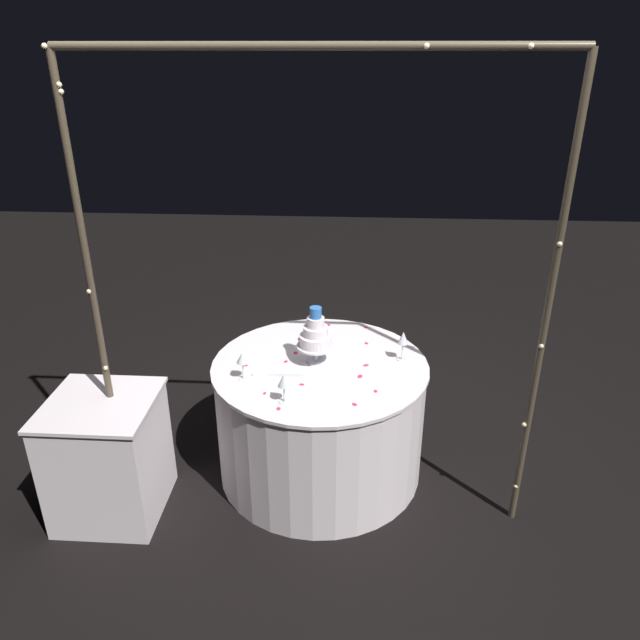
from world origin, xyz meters
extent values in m
plane|color=black|center=(0.00, 0.00, 0.00)|extent=(12.00, 12.00, 0.00)
cylinder|color=#473D2D|center=(-1.10, 0.35, 1.20)|extent=(0.04, 0.04, 2.39)
cylinder|color=#473D2D|center=(1.10, 0.35, 1.20)|extent=(0.04, 0.04, 2.39)
cylinder|color=#473D2D|center=(0.00, 0.35, 2.39)|extent=(2.20, 0.04, 0.04)
sphere|color=#F9EAB2|center=(-1.10, 0.35, 0.17)|extent=(0.02, 0.02, 0.02)
sphere|color=#F9EAB2|center=(1.09, 0.37, 0.88)|extent=(0.02, 0.02, 0.02)
sphere|color=#F9EAB2|center=(-0.85, 0.37, 2.39)|extent=(0.02, 0.02, 0.02)
sphere|color=#F9EAB2|center=(-1.10, 0.34, 1.79)|extent=(0.02, 0.02, 0.02)
sphere|color=#F9EAB2|center=(1.08, 0.36, 2.24)|extent=(0.02, 0.02, 0.02)
sphere|color=#F9EAB2|center=(-0.45, 0.37, 2.39)|extent=(0.02, 0.02, 0.02)
sphere|color=#F9EAB2|center=(-1.10, 0.37, 1.59)|extent=(0.02, 0.02, 0.02)
sphere|color=#F9EAB2|center=(1.08, 0.36, 2.22)|extent=(0.02, 0.02, 0.02)
sphere|color=#F9EAB2|center=(-0.07, 0.34, 2.39)|extent=(0.02, 0.02, 0.02)
sphere|color=#F9EAB2|center=(-1.09, 0.36, 0.22)|extent=(0.02, 0.02, 0.02)
sphere|color=#F9EAB2|center=(1.10, 0.35, 0.78)|extent=(0.02, 0.02, 0.02)
sphere|color=#F9EAB2|center=(0.33, 0.36, 2.39)|extent=(0.02, 0.02, 0.02)
sphere|color=#F9EAB2|center=(-1.08, 0.36, 0.62)|extent=(0.02, 0.02, 0.02)
sphere|color=#F9EAB2|center=(1.11, 0.35, 1.93)|extent=(0.02, 0.02, 0.02)
sphere|color=#F9EAB2|center=(0.69, 0.35, 2.39)|extent=(0.02, 0.02, 0.02)
sphere|color=#F9EAB2|center=(-1.09, 0.37, 1.08)|extent=(0.02, 0.02, 0.02)
sphere|color=#F9EAB2|center=(1.11, 0.37, 1.31)|extent=(0.02, 0.02, 0.02)
sphere|color=#F9EAB2|center=(1.11, 0.37, 2.39)|extent=(0.02, 0.02, 0.02)
cylinder|color=white|center=(0.00, 0.00, 0.36)|extent=(1.22, 1.22, 0.72)
cylinder|color=white|center=(0.00, 0.00, 0.73)|extent=(1.25, 1.25, 0.02)
cube|color=white|center=(1.14, 0.42, 0.34)|extent=(0.54, 0.54, 0.68)
cube|color=white|center=(1.14, 0.42, 0.69)|extent=(0.57, 0.57, 0.02)
cylinder|color=silver|center=(0.03, -0.03, 0.74)|extent=(0.11, 0.11, 0.01)
cylinder|color=silver|center=(0.03, -0.03, 0.79)|extent=(0.02, 0.02, 0.09)
cylinder|color=silver|center=(0.03, -0.03, 0.84)|extent=(0.22, 0.22, 0.01)
cylinder|color=white|center=(0.03, -0.03, 0.87)|extent=(0.18, 0.18, 0.06)
cylinder|color=white|center=(0.03, -0.03, 0.93)|extent=(0.14, 0.14, 0.05)
cylinder|color=white|center=(0.03, -0.03, 0.99)|extent=(0.10, 0.10, 0.06)
cylinder|color=#2D6BB7|center=(0.03, -0.03, 1.05)|extent=(0.07, 0.07, 0.06)
cylinder|color=silver|center=(0.16, 0.41, 0.74)|extent=(0.06, 0.06, 0.00)
cylinder|color=silver|center=(0.16, 0.41, 0.79)|extent=(0.01, 0.01, 0.09)
cone|color=silver|center=(0.16, 0.41, 0.87)|extent=(0.06, 0.06, 0.07)
cylinder|color=silver|center=(0.08, -0.26, 0.74)|extent=(0.06, 0.06, 0.00)
cylinder|color=silver|center=(0.08, -0.26, 0.78)|extent=(0.01, 0.01, 0.08)
cone|color=silver|center=(0.08, -0.26, 0.85)|extent=(0.06, 0.06, 0.05)
cylinder|color=silver|center=(-0.47, -0.08, 0.74)|extent=(0.06, 0.06, 0.00)
cylinder|color=silver|center=(-0.47, -0.08, 0.79)|extent=(0.01, 0.01, 0.10)
cone|color=silver|center=(-0.47, -0.08, 0.88)|extent=(0.06, 0.06, 0.07)
cylinder|color=silver|center=(0.41, 0.19, 0.74)|extent=(0.06, 0.06, 0.00)
cylinder|color=silver|center=(0.41, 0.19, 0.79)|extent=(0.01, 0.01, 0.10)
cone|color=silver|center=(0.41, 0.19, 0.87)|extent=(0.07, 0.07, 0.06)
cube|color=silver|center=(0.18, 0.14, 0.74)|extent=(0.22, 0.03, 0.01)
cube|color=white|center=(0.32, 0.15, 0.74)|extent=(0.09, 0.02, 0.01)
ellipsoid|color=#E02D47|center=(-0.23, 0.13, 0.74)|extent=(0.04, 0.04, 0.00)
ellipsoid|color=#E02D47|center=(0.06, -0.36, 0.74)|extent=(0.05, 0.04, 0.00)
ellipsoid|color=#E02D47|center=(0.08, 0.23, 0.74)|extent=(0.03, 0.02, 0.00)
ellipsoid|color=#E02D47|center=(0.42, 0.04, 0.74)|extent=(0.04, 0.04, 0.00)
ellipsoid|color=#E02D47|center=(-0.02, -0.52, 0.74)|extent=(0.04, 0.05, 0.00)
ellipsoid|color=#E02D47|center=(-0.26, 0.00, 0.74)|extent=(0.04, 0.04, 0.00)
ellipsoid|color=#E02D47|center=(0.27, 0.34, 0.74)|extent=(0.02, 0.03, 0.00)
ellipsoid|color=#E02D47|center=(0.15, -0.12, 0.74)|extent=(0.04, 0.04, 0.00)
ellipsoid|color=#E02D47|center=(-0.31, 0.28, 0.74)|extent=(0.02, 0.03, 0.00)
ellipsoid|color=#E02D47|center=(0.14, -0.30, 0.74)|extent=(0.03, 0.04, 0.00)
ellipsoid|color=#E02D47|center=(0.18, 0.48, 0.74)|extent=(0.03, 0.03, 0.00)
ellipsoid|color=#E02D47|center=(0.20, -0.01, 0.74)|extent=(0.03, 0.04, 0.00)
ellipsoid|color=#E02D47|center=(-0.20, 0.41, 0.74)|extent=(0.04, 0.04, 0.00)
ellipsoid|color=#E02D47|center=(0.12, -0.19, 0.74)|extent=(0.02, 0.03, 0.00)
ellipsoid|color=#E02D47|center=(-0.27, -0.28, 0.74)|extent=(0.03, 0.04, 0.00)
ellipsoid|color=#E02D47|center=(-0.27, -0.50, 0.74)|extent=(0.03, 0.04, 0.00)
camera|label=1|loc=(-0.19, 2.98, 2.39)|focal=33.32mm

